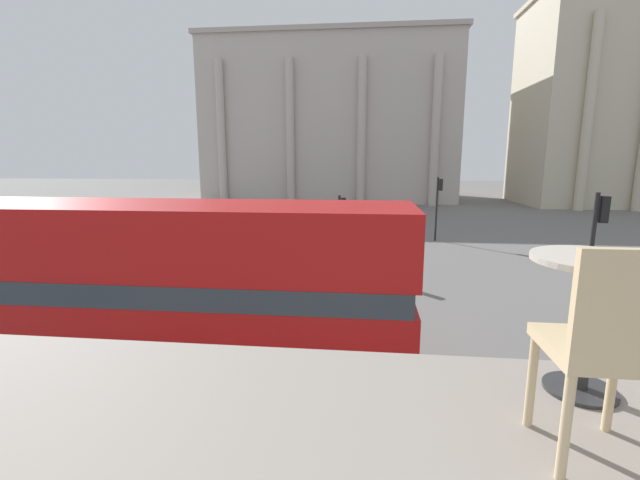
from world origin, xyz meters
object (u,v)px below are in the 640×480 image
at_px(double_decker_bus, 145,288).
at_px(pedestrian_black, 266,209).
at_px(cafe_chair_0, 609,344).
at_px(traffic_light_mid, 341,221).
at_px(traffic_light_far, 438,200).
at_px(pedestrian_red, 396,211).
at_px(cafe_dining_table, 591,294).
at_px(plaza_building_left, 332,123).
at_px(traffic_light_near, 595,245).
at_px(pedestrian_yellow, 333,216).

xyz_separation_m(double_decker_bus, pedestrian_black, (-3.36, 25.14, -1.23)).
xyz_separation_m(cafe_chair_0, traffic_light_mid, (-2.02, 17.06, -2.01)).
xyz_separation_m(traffic_light_far, pedestrian_red, (-2.06, 6.13, -1.48)).
bearing_deg(cafe_dining_table, traffic_light_mid, 97.73).
height_order(plaza_building_left, traffic_light_near, plaza_building_left).
xyz_separation_m(plaza_building_left, pedestrian_red, (6.77, -22.85, -8.32)).
bearing_deg(pedestrian_red, pedestrian_black, 34.10).
height_order(cafe_dining_table, pedestrian_yellow, cafe_dining_table).
bearing_deg(pedestrian_yellow, pedestrian_red, -35.84).
height_order(cafe_chair_0, plaza_building_left, plaza_building_left).
bearing_deg(cafe_dining_table, pedestrian_red, 87.90).
height_order(plaza_building_left, traffic_light_far, plaza_building_left).
distance_m(traffic_light_mid, pedestrian_red, 14.23).
relative_size(plaza_building_left, pedestrian_red, 16.60).
height_order(cafe_dining_table, traffic_light_mid, cafe_dining_table).
height_order(cafe_chair_0, traffic_light_far, cafe_chair_0).
height_order(cafe_chair_0, traffic_light_mid, cafe_chair_0).
bearing_deg(pedestrian_yellow, cafe_dining_table, -147.76).
bearing_deg(double_decker_bus, cafe_dining_table, -51.37).
distance_m(traffic_light_far, pedestrian_red, 6.63).
bearing_deg(traffic_light_mid, pedestrian_red, 76.34).
height_order(cafe_dining_table, pedestrian_black, cafe_dining_table).
height_order(pedestrian_yellow, pedestrian_red, pedestrian_red).
height_order(plaza_building_left, pedestrian_red, plaza_building_left).
relative_size(cafe_dining_table, plaza_building_left, 0.02).
relative_size(plaza_building_left, pedestrian_black, 16.83).
distance_m(traffic_light_mid, traffic_light_far, 9.38).
xyz_separation_m(double_decker_bus, traffic_light_mid, (3.50, 10.49, -0.04)).
height_order(plaza_building_left, traffic_light_mid, plaza_building_left).
bearing_deg(pedestrian_black, plaza_building_left, 62.65).
bearing_deg(pedestrian_yellow, double_decker_bus, -160.86).
distance_m(cafe_chair_0, traffic_light_mid, 17.30).
distance_m(double_decker_bus, cafe_dining_table, 8.53).
relative_size(traffic_light_mid, pedestrian_black, 1.91).
distance_m(double_decker_bus, traffic_light_far, 20.22).
bearing_deg(double_decker_bus, pedestrian_black, 92.45).
xyz_separation_m(traffic_light_near, traffic_light_far, (-1.79, 14.42, -0.12)).
bearing_deg(cafe_chair_0, traffic_light_mid, 89.60).
distance_m(traffic_light_near, traffic_light_mid, 9.89).
distance_m(traffic_light_near, pedestrian_red, 20.96).
distance_m(double_decker_bus, traffic_light_near, 11.34).
bearing_deg(pedestrian_yellow, cafe_chair_0, -148.34).
relative_size(traffic_light_near, traffic_light_far, 1.05).
relative_size(plaza_building_left, traffic_light_far, 7.67).
distance_m(cafe_dining_table, pedestrian_yellow, 28.12).
height_order(double_decker_bus, pedestrian_red, double_decker_bus).
xyz_separation_m(cafe_dining_table, traffic_light_far, (3.17, 24.14, -1.72)).
relative_size(double_decker_bus, traffic_light_mid, 3.32).
bearing_deg(traffic_light_mid, cafe_chair_0, -83.24).
distance_m(double_decker_bus, cafe_chair_0, 8.80).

